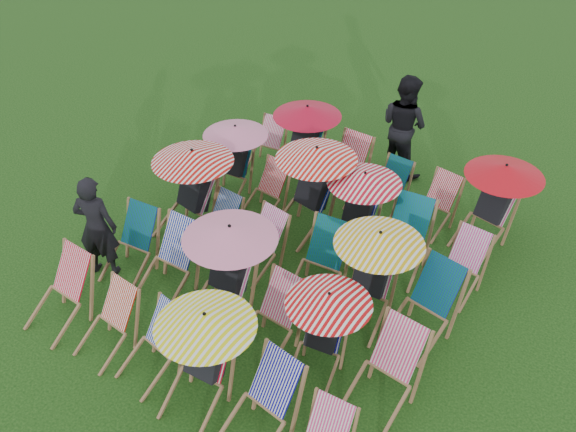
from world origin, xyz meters
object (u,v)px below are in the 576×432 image
Objects in this scene: deckchair_0 at (58,293)px; deckchair_29 at (491,203)px; person_left at (96,227)px; person_rear at (404,125)px.

deckchair_0 is 0.72× the size of deckchair_29.
person_left is (-4.33, -3.76, 0.10)m from deckchair_29.
person_rear reaches higher than deckchair_0.
person_rear reaches higher than person_left.
deckchair_29 is at bearing -163.85° from person_left.
person_left is at bearing -127.44° from deckchair_29.
person_left is at bearing 81.00° from person_rear.
deckchair_0 is 1.08m from person_left.
deckchair_29 is (4.04, 4.75, 0.23)m from deckchair_0.
person_left is 5.39m from person_rear.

